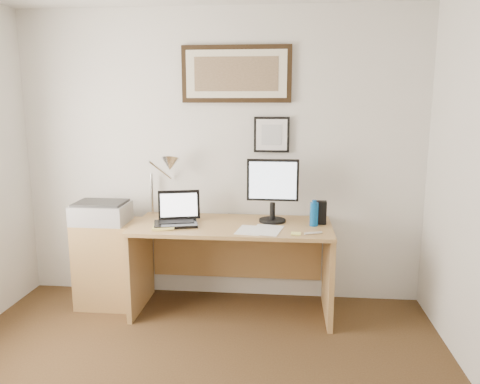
# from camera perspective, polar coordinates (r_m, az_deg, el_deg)

# --- Properties ---
(wall_back) EXTENTS (3.50, 0.02, 2.50)m
(wall_back) POSITION_cam_1_polar(r_m,az_deg,el_deg) (4.07, -2.50, 4.26)
(wall_back) COLOR silver
(wall_back) RESTS_ON ground
(side_cabinet) EXTENTS (0.50, 0.40, 0.73)m
(side_cabinet) POSITION_cam_1_polar(r_m,az_deg,el_deg) (4.20, -15.69, -8.35)
(side_cabinet) COLOR #9E7642
(side_cabinet) RESTS_ON floor
(water_bottle) EXTENTS (0.07, 0.07, 0.19)m
(water_bottle) POSITION_cam_1_polar(r_m,az_deg,el_deg) (3.77, 9.01, -2.68)
(water_bottle) COLOR #0B4D96
(water_bottle) RESTS_ON desk
(bottle_cap) EXTENTS (0.03, 0.03, 0.02)m
(bottle_cap) POSITION_cam_1_polar(r_m,az_deg,el_deg) (3.74, 9.06, -1.12)
(bottle_cap) COLOR #0B4D96
(bottle_cap) RESTS_ON water_bottle
(speaker) EXTENTS (0.08, 0.07, 0.19)m
(speaker) POSITION_cam_1_polar(r_m,az_deg,el_deg) (3.84, 9.86, -2.48)
(speaker) COLOR black
(speaker) RESTS_ON desk
(paper_sheet_a) EXTENTS (0.23, 0.30, 0.00)m
(paper_sheet_a) POSITION_cam_1_polar(r_m,az_deg,el_deg) (3.62, 1.25, -4.67)
(paper_sheet_a) COLOR white
(paper_sheet_a) RESTS_ON desk
(paper_sheet_b) EXTENTS (0.27, 0.35, 0.00)m
(paper_sheet_b) POSITION_cam_1_polar(r_m,az_deg,el_deg) (3.62, 3.26, -4.64)
(paper_sheet_b) COLOR white
(paper_sheet_b) RESTS_ON desk
(sticky_pad) EXTENTS (0.08, 0.08, 0.01)m
(sticky_pad) POSITION_cam_1_polar(r_m,az_deg,el_deg) (3.53, 6.83, -5.06)
(sticky_pad) COLOR #F5F474
(sticky_pad) RESTS_ON desk
(marker_pen) EXTENTS (0.14, 0.06, 0.02)m
(marker_pen) POSITION_cam_1_polar(r_m,az_deg,el_deg) (3.56, 8.93, -4.97)
(marker_pen) COLOR silver
(marker_pen) RESTS_ON desk
(book) EXTENTS (0.21, 0.26, 0.02)m
(book) POSITION_cam_1_polar(r_m,az_deg,el_deg) (3.76, -10.55, -4.11)
(book) COLOR #E4D36B
(book) RESTS_ON desk
(desk) EXTENTS (1.60, 0.70, 0.75)m
(desk) POSITION_cam_1_polar(r_m,az_deg,el_deg) (3.94, -0.82, -6.94)
(desk) COLOR #9E7642
(desk) RESTS_ON floor
(laptop) EXTENTS (0.39, 0.37, 0.26)m
(laptop) POSITION_cam_1_polar(r_m,az_deg,el_deg) (3.82, -7.69, -3.04)
(laptop) COLOR black
(laptop) RESTS_ON desk
(lcd_monitor) EXTENTS (0.42, 0.22, 0.52)m
(lcd_monitor) POSITION_cam_1_polar(r_m,az_deg,el_deg) (3.81, 4.01, 0.58)
(lcd_monitor) COLOR black
(lcd_monitor) RESTS_ON desk
(printer) EXTENTS (0.44, 0.34, 0.18)m
(printer) POSITION_cam_1_polar(r_m,az_deg,el_deg) (4.06, -16.57, -2.40)
(printer) COLOR #A2A2A4
(printer) RESTS_ON side_cabinet
(desk_lamp) EXTENTS (0.29, 0.27, 0.53)m
(desk_lamp) POSITION_cam_1_polar(r_m,az_deg,el_deg) (3.98, -8.72, 3.07)
(desk_lamp) COLOR silver
(desk_lamp) RESTS_ON desk
(picture_large) EXTENTS (0.92, 0.04, 0.47)m
(picture_large) POSITION_cam_1_polar(r_m,az_deg,el_deg) (4.00, -0.46, 14.19)
(picture_large) COLOR black
(picture_large) RESTS_ON wall_back
(picture_small) EXTENTS (0.30, 0.03, 0.30)m
(picture_small) POSITION_cam_1_polar(r_m,az_deg,el_deg) (3.99, 3.88, 6.99)
(picture_small) COLOR black
(picture_small) RESTS_ON wall_back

